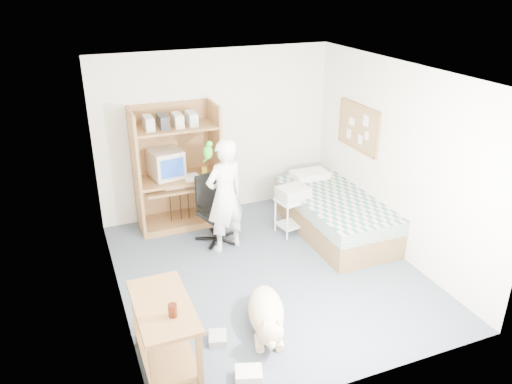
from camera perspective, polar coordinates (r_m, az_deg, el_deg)
floor at (r=6.41m, az=1.36°, el=-9.08°), size 4.00×4.00×0.00m
wall_back at (r=7.59m, az=-4.54°, el=6.69°), size 3.60×0.02×2.50m
wall_right at (r=6.70m, az=15.80°, el=3.47°), size 0.02×4.00×2.50m
wall_left at (r=5.42m, az=-16.28°, el=-1.48°), size 0.02×4.00×2.50m
ceiling at (r=5.46m, az=1.62°, el=13.50°), size 3.60×4.00×0.02m
computer_hutch at (r=7.32m, az=-9.03°, el=2.25°), size 1.20×0.63×1.80m
bed at (r=7.27m, az=8.92°, el=-2.51°), size 1.02×2.02×0.66m
side_desk at (r=4.82m, az=-10.40°, el=-14.98°), size 0.50×1.00×0.75m
corkboard at (r=7.31m, az=11.60°, el=7.24°), size 0.04×0.94×0.66m
office_chair at (r=7.00m, az=-4.77°, el=-2.95°), size 0.54×0.54×0.94m
person at (r=6.56m, az=-3.57°, el=-0.47°), size 0.66×0.53×1.57m
parrot at (r=6.28m, az=-5.48°, el=4.70°), size 0.11×0.20×0.32m
dog at (r=5.39m, az=1.23°, el=-13.76°), size 0.60×1.15×0.44m
printer_cart at (r=7.17m, az=4.19°, el=-2.08°), size 0.50×0.43×0.53m
printer at (r=7.06m, az=4.26°, el=-0.12°), size 0.47×0.39×0.18m
crt_monitor at (r=7.25m, az=-10.24°, el=3.22°), size 0.50×0.51×0.40m
keyboard at (r=7.24m, az=-8.67°, el=0.71°), size 0.46×0.18×0.03m
pencil_cup at (r=7.33m, az=-5.92°, el=2.44°), size 0.08×0.08×0.12m
drink_glass at (r=4.48m, az=-9.50°, el=-13.20°), size 0.08×0.08×0.12m
floor_box_a at (r=4.94m, az=-0.84°, el=-20.16°), size 0.30×0.27×0.10m
floor_box_b at (r=5.35m, az=-4.40°, el=-16.31°), size 0.24×0.26×0.08m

